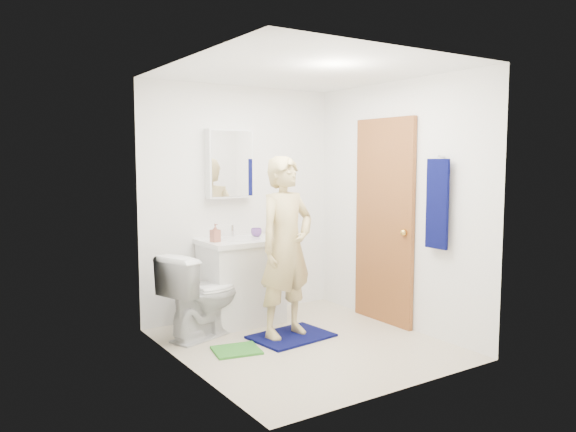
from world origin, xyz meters
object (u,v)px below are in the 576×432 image
object	(u,v)px
vanity_cabinet	(241,283)
medicine_cabinet	(230,164)
toothbrush_cup	(256,232)
towel	(437,204)
soap_dispenser	(215,233)
man	(286,247)
toilet	(202,295)

from	to	relation	value
vanity_cabinet	medicine_cabinet	world-z (taller)	medicine_cabinet
toothbrush_cup	medicine_cabinet	bearing A→B (deg)	144.07
vanity_cabinet	toothbrush_cup	bearing A→B (deg)	16.89
medicine_cabinet	towel	xyz separation A→B (m)	(1.18, -1.71, -0.35)
medicine_cabinet	soap_dispenser	xyz separation A→B (m)	(-0.30, -0.27, -0.66)
medicine_cabinet	toothbrush_cup	world-z (taller)	medicine_cabinet
towel	man	world-z (taller)	man
soap_dispenser	man	size ratio (longest dim) A/B	0.11
towel	toothbrush_cup	world-z (taller)	towel
toilet	soap_dispenser	world-z (taller)	soap_dispenser
towel	man	distance (m)	1.41
vanity_cabinet	soap_dispenser	size ratio (longest dim) A/B	4.55
man	soap_dispenser	bearing A→B (deg)	114.69
vanity_cabinet	towel	xyz separation A→B (m)	(1.18, -1.48, 0.85)
towel	toothbrush_cup	size ratio (longest dim) A/B	7.16
toilet	man	bearing A→B (deg)	-143.41
soap_dispenser	vanity_cabinet	bearing A→B (deg)	7.90
toilet	man	xyz separation A→B (m)	(0.64, -0.43, 0.45)
towel	soap_dispenser	world-z (taller)	towel
toothbrush_cup	man	size ratio (longest dim) A/B	0.07
medicine_cabinet	man	world-z (taller)	medicine_cabinet
vanity_cabinet	medicine_cabinet	size ratio (longest dim) A/B	1.14
vanity_cabinet	toilet	xyz separation A→B (m)	(-0.53, -0.22, -0.00)
towel	man	size ratio (longest dim) A/B	0.48
medicine_cabinet	toilet	xyz separation A→B (m)	(-0.53, -0.45, -1.20)
toilet	medicine_cabinet	bearing A→B (deg)	-68.97
medicine_cabinet	man	distance (m)	1.16
towel	toothbrush_cup	xyz separation A→B (m)	(-0.96, 1.55, -0.36)
towel	toilet	size ratio (longest dim) A/B	1.00
soap_dispenser	towel	bearing A→B (deg)	-44.28
medicine_cabinet	toilet	world-z (taller)	medicine_cabinet
vanity_cabinet	soap_dispenser	xyz separation A→B (m)	(-0.30, -0.04, 0.54)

